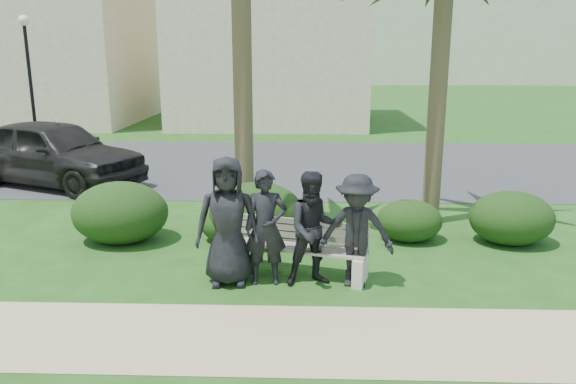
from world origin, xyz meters
name	(u,v)px	position (x,y,z in m)	size (l,w,h in m)	color
ground	(263,275)	(0.00, 0.00, 0.00)	(160.00, 160.00, 0.00)	#1D4714
footpath	(251,337)	(0.00, -1.80, 0.00)	(30.00, 1.60, 0.01)	tan
asphalt_street	(285,165)	(0.00, 8.00, 0.00)	(160.00, 8.00, 0.01)	#2D2D30
stucco_bldg_left	(25,38)	(-12.00, 18.00, 3.66)	(10.40, 8.40, 7.30)	#C2B191
stucco_bldg_right	(271,38)	(-1.00, 18.00, 3.66)	(8.40, 8.40, 7.30)	#C2B191
street_lamp	(28,56)	(-9.00, 12.00, 2.94)	(0.36, 0.36, 4.29)	black
park_bench	(290,251)	(0.39, 0.07, 0.34)	(2.29, 1.06, 0.75)	gray
man_a	(228,221)	(-0.45, -0.28, 0.88)	(0.86, 0.56, 1.77)	black
man_b	(266,228)	(0.06, -0.25, 0.79)	(0.58, 0.38, 1.59)	black
man_c	(314,229)	(0.72, -0.27, 0.79)	(0.77, 0.60, 1.58)	black
man_d	(356,231)	(1.28, -0.30, 0.78)	(1.00, 0.58, 1.55)	black
hedge_a	(121,218)	(-2.51, 1.45, 0.39)	(1.21, 1.00, 0.79)	black
hedge_b	(120,211)	(-2.50, 1.43, 0.52)	(1.60, 1.32, 1.04)	black
hedge_c	(228,223)	(-0.71, 1.50, 0.30)	(0.93, 0.77, 0.61)	black
hedge_d	(256,211)	(-0.23, 1.49, 0.52)	(1.59, 1.32, 1.04)	black
hedge_e	(409,220)	(2.34, 1.63, 0.36)	(1.10, 0.91, 0.72)	black
hedge_f	(512,216)	(4.01, 1.55, 0.45)	(1.38, 1.14, 0.90)	black
car_a	(54,152)	(-5.38, 5.42, 0.78)	(1.85, 4.61, 1.57)	black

